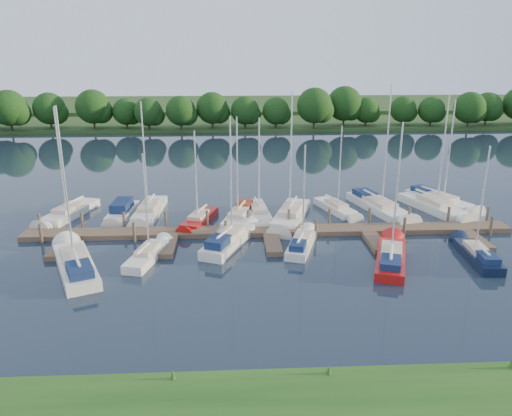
{
  "coord_description": "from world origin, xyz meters",
  "views": [
    {
      "loc": [
        -3.09,
        -30.49,
        14.5
      ],
      "look_at": [
        -1.13,
        8.0,
        2.2
      ],
      "focal_mm": 35.0,
      "sensor_mm": 36.0,
      "label": 1
    }
  ],
  "objects_px": {
    "dock": "(270,234)",
    "sailboat_n_5": "(259,214)",
    "motorboat": "(122,213)",
    "sailboat_s_2": "(230,241)",
    "sailboat_n_0": "(68,214)"
  },
  "relations": [
    {
      "from": "sailboat_n_0",
      "to": "motorboat",
      "type": "relative_size",
      "value": 1.6
    },
    {
      "from": "dock",
      "to": "sailboat_s_2",
      "type": "distance_m",
      "value": 3.77
    },
    {
      "from": "motorboat",
      "to": "sailboat_s_2",
      "type": "xyz_separation_m",
      "value": [
        9.73,
        -7.31,
        -0.02
      ]
    },
    {
      "from": "sailboat_s_2",
      "to": "sailboat_n_5",
      "type": "bearing_deg",
      "value": 91.93
    },
    {
      "from": "sailboat_n_5",
      "to": "sailboat_s_2",
      "type": "xyz_separation_m",
      "value": [
        -2.62,
        -6.74,
        0.07
      ]
    },
    {
      "from": "dock",
      "to": "sailboat_n_0",
      "type": "height_order",
      "value": "sailboat_n_0"
    },
    {
      "from": "sailboat_n_0",
      "to": "motorboat",
      "type": "bearing_deg",
      "value": -166.59
    },
    {
      "from": "sailboat_s_2",
      "to": "sailboat_n_0",
      "type": "bearing_deg",
      "value": 175.74
    },
    {
      "from": "dock",
      "to": "motorboat",
      "type": "xyz_separation_m",
      "value": [
        -13.04,
        5.51,
        0.17
      ]
    },
    {
      "from": "sailboat_n_0",
      "to": "sailboat_s_2",
      "type": "distance_m",
      "value": 16.43
    },
    {
      "from": "motorboat",
      "to": "sailboat_n_5",
      "type": "bearing_deg",
      "value": -179.3
    },
    {
      "from": "dock",
      "to": "motorboat",
      "type": "bearing_deg",
      "value": 157.11
    },
    {
      "from": "dock",
      "to": "sailboat_n_5",
      "type": "bearing_deg",
      "value": 97.92
    },
    {
      "from": "sailboat_n_0",
      "to": "sailboat_n_5",
      "type": "relative_size",
      "value": 1.11
    },
    {
      "from": "sailboat_n_0",
      "to": "sailboat_s_2",
      "type": "bearing_deg",
      "value": 169.08
    }
  ]
}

